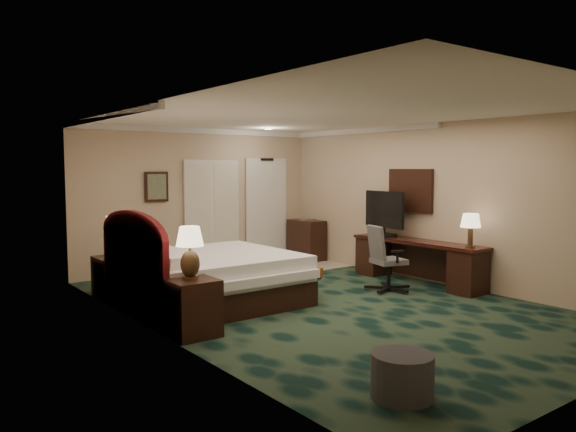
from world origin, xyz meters
TOP-DOWN VIEW (x-y plane):
  - floor at (0.00, 0.00)m, footprint 5.00×7.50m
  - ceiling at (0.00, 0.00)m, footprint 5.00×7.50m
  - wall_back at (0.00, 3.75)m, footprint 5.00×0.00m
  - wall_left at (-2.50, 0.00)m, footprint 0.00×7.50m
  - wall_right at (2.50, 0.00)m, footprint 0.00×7.50m
  - crown_molding at (0.00, 0.00)m, footprint 5.00×7.50m
  - tile_patch at (0.90, 2.90)m, footprint 3.20×1.70m
  - headboard at (-2.44, 1.00)m, footprint 0.12×2.00m
  - entry_door at (1.55, 3.72)m, footprint 1.02×0.06m
  - closet_doors at (0.25, 3.71)m, footprint 1.20×0.06m
  - wall_art at (-0.90, 3.71)m, footprint 0.45×0.06m
  - wall_mirror at (2.46, 0.60)m, footprint 0.05×0.95m
  - bed at (-1.27, 1.06)m, footprint 2.26×2.09m
  - nightstand_near at (-2.21, -0.15)m, footprint 0.53×0.61m
  - nightstand_far at (-2.24, 2.35)m, footprint 0.49×0.56m
  - lamp_near at (-2.20, -0.13)m, footprint 0.38×0.38m
  - lamp_far at (-2.21, 2.31)m, footprint 0.40×0.40m
  - bed_bench at (-0.05, 1.01)m, footprint 0.68×1.36m
  - ottoman at (-1.62, -2.84)m, footprint 0.58×0.58m
  - desk at (2.21, 0.21)m, footprint 0.54×2.52m
  - tv at (2.20, 0.96)m, footprint 0.25×1.03m
  - desk_lamp at (2.17, -0.84)m, footprint 0.37×0.37m
  - desk_chair at (1.39, 0.09)m, footprint 0.74×0.71m
  - minibar at (2.23, 3.20)m, footprint 0.45×0.80m

SIDE VIEW (x-z plane):
  - floor at x=0.00m, z-range 0.00..0.00m
  - tile_patch at x=0.90m, z-range 0.00..0.01m
  - ottoman at x=-1.62m, z-range 0.00..0.38m
  - bed_bench at x=-0.05m, z-range 0.00..0.44m
  - nightstand_far at x=-2.24m, z-range 0.00..0.61m
  - nightstand_near at x=-2.21m, z-range 0.00..0.66m
  - bed at x=-1.27m, z-range 0.00..0.72m
  - desk at x=2.21m, z-range 0.00..0.73m
  - minibar at x=2.23m, z-range 0.00..0.85m
  - desk_chair at x=1.39m, z-range 0.00..1.05m
  - headboard at x=-2.44m, z-range 0.00..1.40m
  - lamp_far at x=-2.21m, z-range 0.61..1.22m
  - lamp_near at x=-2.20m, z-range 0.66..1.27m
  - desk_lamp at x=2.17m, z-range 0.73..1.26m
  - entry_door at x=1.55m, z-range -0.04..2.14m
  - closet_doors at x=0.25m, z-range 0.00..2.10m
  - tv at x=2.20m, z-range 0.73..1.53m
  - wall_back at x=0.00m, z-range 0.00..2.70m
  - wall_left at x=-2.50m, z-range 0.00..2.70m
  - wall_right at x=2.50m, z-range 0.00..2.70m
  - wall_mirror at x=2.46m, z-range 1.18..1.93m
  - wall_art at x=-0.90m, z-range 1.33..1.88m
  - crown_molding at x=0.00m, z-range 2.60..2.70m
  - ceiling at x=0.00m, z-range 2.70..2.70m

